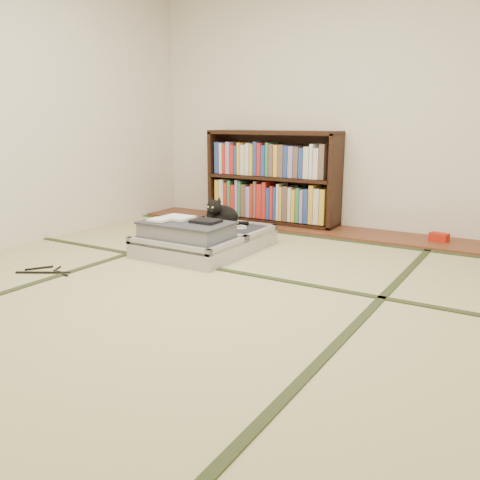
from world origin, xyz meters
The scene contains 10 objects.
floor centered at (0.00, 0.00, 0.00)m, with size 4.50×4.50×0.00m, color tan.
wood_strip centered at (0.00, 2.00, 0.01)m, with size 4.00×0.50×0.02m, color brown.
red_item centered at (1.03, 2.03, 0.06)m, with size 0.15×0.09×0.07m, color #B31C0E.
room_shell centered at (0.00, 0.00, 1.46)m, with size 4.50×4.50×4.50m.
tatami_borders centered at (0.00, 0.49, 0.00)m, with size 4.00×4.50×0.01m.
bookcase centered at (-0.61, 2.07, 0.45)m, with size 1.37×0.31×0.92m.
suitcase centered at (-0.54, 0.76, 0.11)m, with size 0.77×1.02×0.30m.
cat centered at (-0.56, 1.05, 0.25)m, with size 0.34×0.34×0.28m.
cable_coil centered at (-0.38, 1.08, 0.16)m, with size 0.11×0.11×0.03m.
hanger centered at (-1.14, -0.27, 0.01)m, with size 0.38×0.27×0.01m.
Camera 1 is at (1.75, -2.47, 1.03)m, focal length 38.00 mm.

